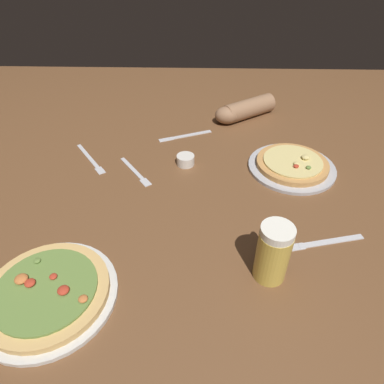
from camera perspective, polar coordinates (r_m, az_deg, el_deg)
The scene contains 10 objects.
ground_plane at distance 1.10m, azimuth 0.00°, elevation -1.41°, with size 2.40×2.40×0.03m, color brown.
pizza_plate_near at distance 0.90m, azimuth -23.23°, elevation -15.37°, with size 0.33×0.33×0.05m.
pizza_plate_far at distance 1.26m, azimuth 16.52°, elevation 4.39°, with size 0.31×0.31×0.05m.
beer_mug_dark at distance 0.84m, azimuth 13.44°, elevation -9.74°, with size 0.08×0.14×0.16m.
ramekin_sauce at distance 1.23m, azimuth -1.10°, elevation 5.42°, with size 0.06×0.06×0.04m, color silver.
fork_left at distance 1.21m, azimuth -9.49°, elevation 3.40°, with size 0.14×0.17×0.01m.
knife_right at distance 1.01m, azimuth 21.25°, elevation -7.91°, with size 0.23×0.07×0.01m.
fork_spare at distance 1.32m, azimuth -16.73°, elevation 5.38°, with size 0.16×0.20×0.01m.
knife_spare at distance 1.41m, azimuth -1.18°, elevation 9.49°, with size 0.22×0.10×0.01m.
diner_arm at distance 1.55m, azimuth 8.58°, elevation 13.49°, with size 0.28×0.21×0.08m.
Camera 1 is at (0.02, -0.84, 0.70)m, focal length 31.63 mm.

